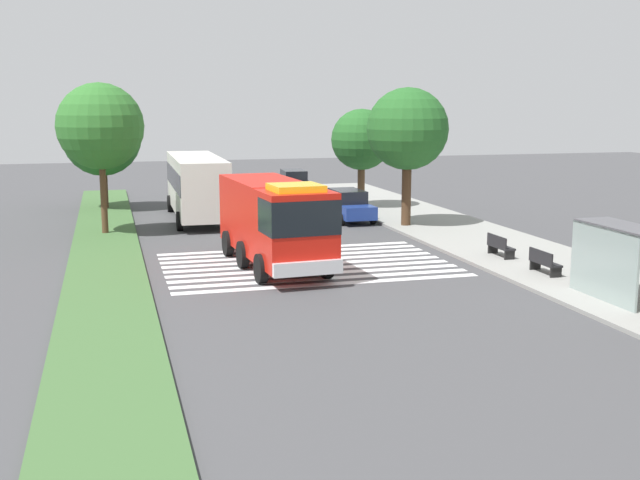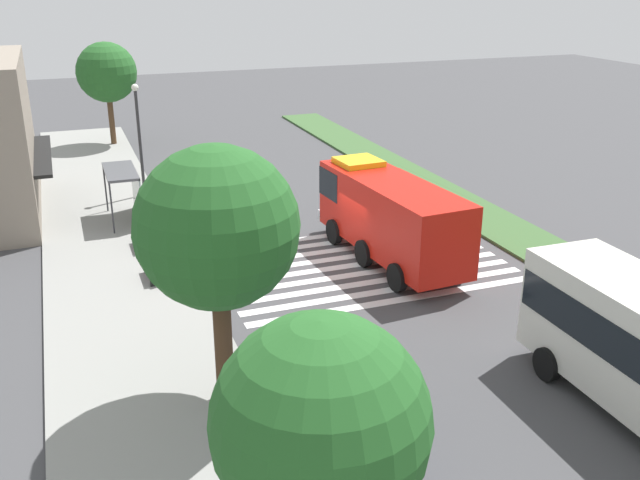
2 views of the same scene
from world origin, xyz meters
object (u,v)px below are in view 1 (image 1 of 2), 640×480
Objects in this scene: bus_stop_shelter at (613,247)px; bench_west_of_shelter at (500,246)px; fire_truck at (276,219)px; transit_bus at (196,182)px; parked_car_mid at (348,205)px; bench_near_shelter at (544,262)px; parked_car_west at (294,182)px; sidewalk_tree_far_west at (362,140)px; sidewalk_tree_west at (408,130)px; median_tree_far_west at (102,137)px; median_tree_west at (100,127)px.

bench_west_of_shelter is at bearing -179.76° from bus_stop_shelter.
transit_bus is (-13.90, -1.55, 0.12)m from fire_truck.
parked_car_mid is 15.88m from bench_near_shelter.
fire_truck is 1.85× the size of parked_car_west.
bench_near_shelter is 20.30m from sidewalk_tree_far_west.
parked_car_mid is 2.95× the size of bench_near_shelter.
parked_car_mid is 2.95× the size of bench_west_of_shelter.
bus_stop_shelter is at bearing 2.39° from sidewalk_tree_west.
transit_bus is at bearing -108.12° from parked_car_mid.
sidewalk_tree_west is (16.18, 2.20, 4.26)m from parked_car_west.
bench_near_shelter is at bearing 33.93° from median_tree_far_west.
fire_truck is 1.47× the size of sidewalk_tree_far_west.
parked_car_west is 1.01× the size of parked_car_mid.
median_tree_west is at bearing -150.13° from fire_truck.
transit_bus is at bearing 129.06° from median_tree_west.
bench_west_of_shelter is at bearing 12.88° from parked_car_mid.
sidewalk_tree_far_west is at bearing 180.00° from sidewalk_tree_west.
parked_car_west is at bearing 179.66° from parked_car_mid.
median_tree_west is (14.49, -13.17, 4.49)m from parked_car_west.
parked_car_west is 2.99× the size of bench_near_shelter.
fire_truck reaches higher than parked_car_west.
sidewalk_tree_west reaches higher than parked_car_west.
sidewalk_tree_far_west is at bearing -178.36° from bus_stop_shelter.
sidewalk_tree_far_west is at bearing -178.12° from bench_near_shelter.
median_tree_west reaches higher than parked_car_mid.
sidewalk_tree_west is (3.17, 2.20, 4.28)m from parked_car_mid.
parked_car_west is 25.34m from bench_west_of_shelter.
median_tree_far_west reaches higher than bench_near_shelter.
parked_car_mid reaches higher than bench_west_of_shelter.
median_tree_west is (9.69, 0.00, 0.92)m from median_tree_far_west.
bench_west_of_shelter is 0.24× the size of median_tree_far_west.
fire_truck is at bearing -114.62° from bench_near_shelter.
fire_truck is 1.20× the size of median_tree_west.
sidewalk_tree_west reaches higher than sidewalk_tree_far_west.
parked_car_mid is (-11.29, 6.58, -1.11)m from fire_truck.
bus_stop_shelter is 4.20m from bench_near_shelter.
median_tree_far_west is (-19.50, -6.59, 2.48)m from fire_truck.
parked_car_mid is at bearing 58.06° from median_tree_far_west.
median_tree_west is at bearing -123.71° from bench_west_of_shelter.
sidewalk_tree_far_west is (-1.73, 10.33, 2.16)m from transit_bus.
sidewalk_tree_west is (-9.00, -0.66, 4.57)m from bench_west_of_shelter.
fire_truck is 9.58m from bench_west_of_shelter.
median_tree_far_west is (-8.21, -13.17, 3.59)m from parked_car_mid.
bench_near_shelter is at bearing 61.36° from fire_truck.
sidewalk_tree_west is at bearing -118.47° from transit_bus.
median_tree_far_west is at bearing -126.53° from sidewalk_tree_west.
sidewalk_tree_west is at bearing -175.83° from bench_west_of_shelter.
sidewalk_tree_far_west is (-15.63, 8.78, 2.28)m from fire_truck.
sidewalk_tree_far_west is at bearing -79.72° from transit_bus.
sidewalk_tree_far_west is at bearing 110.74° from median_tree_west.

